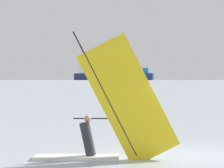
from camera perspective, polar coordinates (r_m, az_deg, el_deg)
ground_plane at (r=15.04m, az=10.35°, el=-9.06°), size 4000.00×4000.00×0.00m
windsurfer at (r=14.02m, az=-1.06°, el=-5.29°), size 4.57×1.41×4.30m
cargo_ship at (r=920.06m, az=0.26°, el=1.16°), size 165.05×27.51×34.55m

